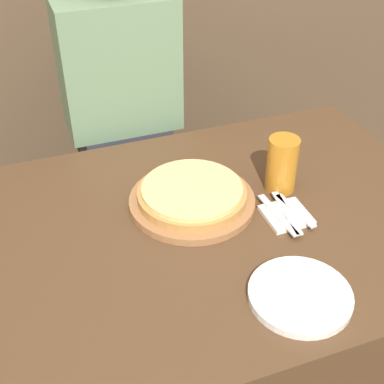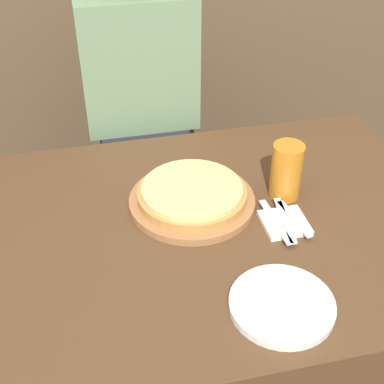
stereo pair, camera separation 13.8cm
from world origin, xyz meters
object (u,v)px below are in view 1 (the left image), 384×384
(dinner_knife, at_px, (287,213))
(spoon, at_px, (295,211))
(dinner_plate, at_px, (300,295))
(diner_person, at_px, (125,138))
(pizza_on_board, at_px, (192,197))
(fork, at_px, (278,215))
(beer_glass, at_px, (282,162))

(dinner_knife, bearing_deg, spoon, 0.00)
(dinner_plate, bearing_deg, diner_person, 100.14)
(pizza_on_board, height_order, dinner_plate, pizza_on_board)
(pizza_on_board, distance_m, dinner_plate, 0.40)
(pizza_on_board, height_order, diner_person, diner_person)
(fork, distance_m, spoon, 0.05)
(spoon, bearing_deg, dinner_knife, 180.00)
(dinner_plate, height_order, spoon, dinner_plate)
(diner_person, bearing_deg, beer_glass, -59.86)
(beer_glass, bearing_deg, dinner_knife, -109.56)
(fork, height_order, spoon, same)
(dinner_knife, bearing_deg, beer_glass, 70.44)
(fork, distance_m, diner_person, 0.70)
(dinner_knife, xyz_separation_m, diner_person, (-0.26, 0.65, -0.09))
(beer_glass, height_order, spoon, beer_glass)
(pizza_on_board, relative_size, diner_person, 0.26)
(fork, relative_size, dinner_knife, 1.00)
(spoon, height_order, diner_person, diner_person)
(beer_glass, distance_m, diner_person, 0.63)
(fork, bearing_deg, dinner_knife, 0.00)
(fork, bearing_deg, diner_person, 110.29)
(diner_person, bearing_deg, spoon, -65.91)
(beer_glass, relative_size, spoon, 1.02)
(fork, xyz_separation_m, diner_person, (-0.24, 0.65, -0.09))
(beer_glass, distance_m, dinner_plate, 0.41)
(pizza_on_board, distance_m, spoon, 0.27)
(beer_glass, distance_m, spoon, 0.14)
(dinner_plate, xyz_separation_m, fork, (0.08, 0.25, 0.01))
(fork, height_order, dinner_knife, same)
(pizza_on_board, relative_size, dinner_knife, 1.87)
(pizza_on_board, xyz_separation_m, dinner_knife, (0.21, -0.13, -0.01))
(beer_glass, xyz_separation_m, fork, (-0.07, -0.12, -0.07))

